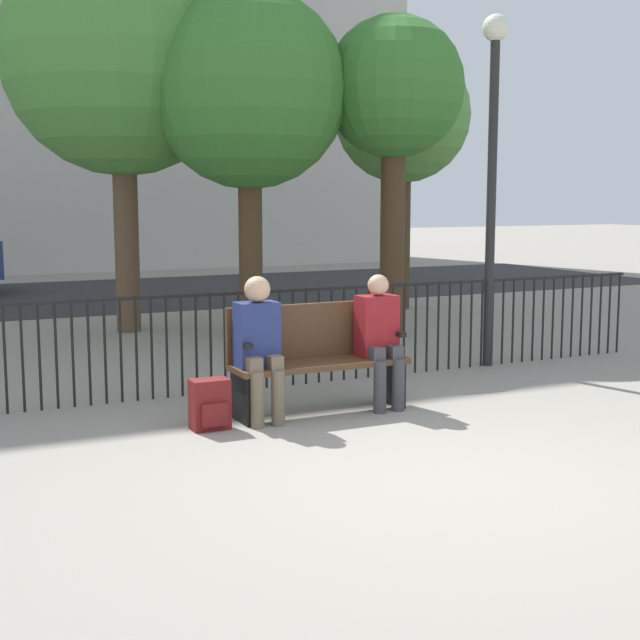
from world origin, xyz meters
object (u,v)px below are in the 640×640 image
seated_person_0 (259,341)px  tree_0 (394,94)px  park_bench (316,355)px  seated_person_1 (380,334)px  tree_2 (121,57)px  lamp_post (493,137)px  tree_3 (249,91)px  tree_1 (403,117)px  backpack (210,405)px

seated_person_0 → tree_0: bearing=46.9°
park_bench → seated_person_0: size_ratio=1.28×
seated_person_1 → tree_2: bearing=99.1°
seated_person_0 → lamp_post: lamp_post is taller
tree_2 → tree_3: size_ratio=1.18×
lamp_post → tree_1: bearing=69.7°
seated_person_1 → tree_1: (3.79, 5.94, 2.45)m
seated_person_1 → tree_2: 6.21m
seated_person_0 → backpack: seated_person_0 is taller
park_bench → tree_2: size_ratio=0.29×
park_bench → backpack: park_bench is taller
park_bench → backpack: size_ratio=3.81×
park_bench → tree_3: size_ratio=0.35×
backpack → tree_3: bearing=64.4°
park_bench → tree_3: 4.96m
park_bench → seated_person_0: seated_person_0 is taller
backpack → tree_1: size_ratio=0.10×
seated_person_1 → tree_0: (2.26, 3.61, 2.50)m
tree_0 → lamp_post: (-0.22, -2.42, -0.70)m
seated_person_1 → tree_3: 4.91m
seated_person_0 → tree_1: bearing=50.4°
park_bench → lamp_post: (2.58, 1.06, 1.96)m
park_bench → seated_person_0: (-0.57, -0.13, 0.18)m
seated_person_1 → backpack: 1.63m
tree_1 → backpack: bearing=-131.8°
tree_0 → tree_2: 3.62m
tree_3 → lamp_post: tree_3 is taller
tree_1 → tree_0: bearing=-123.5°
tree_2 → tree_3: (1.33, -1.18, -0.50)m
seated_person_0 → backpack: bearing=-173.4°
tree_0 → tree_3: (-1.79, 0.59, -0.00)m
tree_3 → lamp_post: bearing=-62.5°
seated_person_0 → tree_1: 8.08m
seated_person_0 → tree_2: 6.15m
tree_1 → tree_2: (-4.66, -0.56, 0.55)m
lamp_post → park_bench: bearing=-157.7°
seated_person_1 → tree_0: 4.94m
tree_0 → lamp_post: tree_0 is taller
tree_1 → lamp_post: bearing=-110.3°
seated_person_0 → seated_person_1: (1.12, -0.00, -0.02)m
backpack → tree_0: size_ratio=0.10×
tree_2 → tree_1: bearing=6.9°
seated_person_1 → lamp_post: bearing=30.2°
tree_1 → tree_2: size_ratio=0.81×
seated_person_1 → tree_1: size_ratio=0.28×
seated_person_1 → tree_1: bearing=57.4°
seated_person_1 → tree_0: bearing=58.0°
tree_2 → seated_person_1: bearing=-80.9°
backpack → tree_2: size_ratio=0.08×
seated_person_0 → tree_1: (4.92, 5.94, 2.43)m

